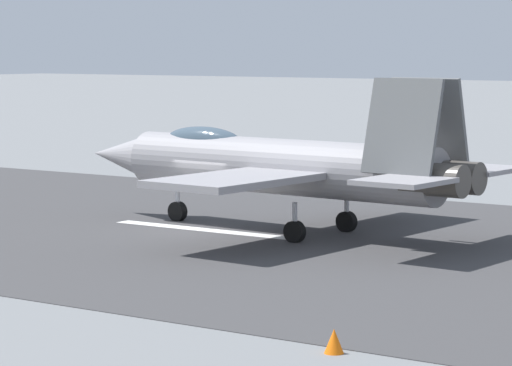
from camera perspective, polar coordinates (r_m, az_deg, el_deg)
name	(u,v)px	position (r m, az deg, el deg)	size (l,w,h in m)	color
ground_plane	(195,229)	(46.56, -2.76, -2.11)	(400.00, 400.00, 0.00)	slate
runway_strip	(196,229)	(46.55, -2.74, -2.10)	(240.00, 26.00, 0.02)	#3D3C3D
fighter_jet	(278,164)	(45.47, 0.98, 0.84)	(17.46, 13.77, 5.68)	gray
marker_cone_near	(334,341)	(27.90, 3.55, -7.14)	(0.44, 0.44, 0.55)	orange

